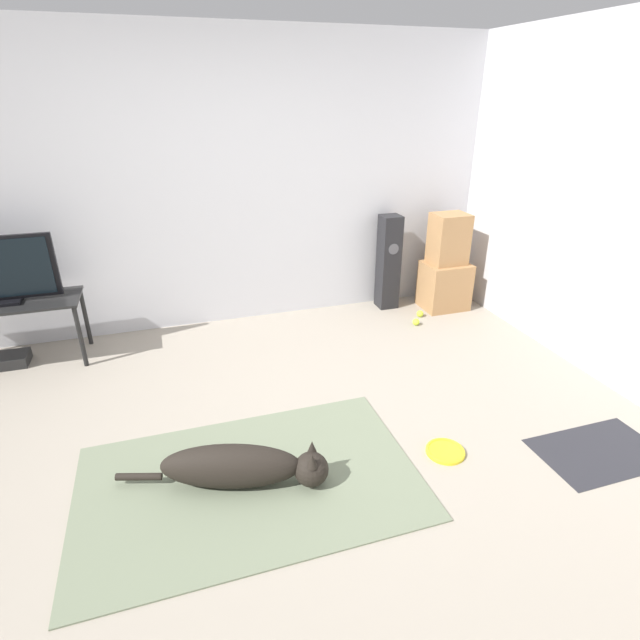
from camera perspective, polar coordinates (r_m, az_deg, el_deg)
name	(u,v)px	position (r m, az deg, el deg)	size (l,w,h in m)	color
ground_plane	(276,451)	(3.22, -5.03, -14.72)	(12.00, 12.00, 0.00)	#9E9384
wall_back	(216,186)	(4.63, -11.77, 14.73)	(8.00, 0.06, 2.55)	silver
area_rug	(250,482)	(3.02, -8.00, -17.84)	(1.91, 1.21, 0.01)	slate
dog	(243,466)	(2.93, -8.84, -16.21)	(1.15, 0.45, 0.26)	black
frisbee	(445,451)	(3.28, 14.13, -14.33)	(0.24, 0.24, 0.03)	yellow
cardboard_box_lower	(444,286)	(5.24, 14.03, 3.84)	(0.44, 0.37, 0.47)	#A87A4C
cardboard_box_upper	(449,239)	(5.11, 14.50, 8.96)	(0.34, 0.28, 0.49)	#A87A4C
floor_speaker	(388,262)	(5.08, 7.83, 6.54)	(0.19, 0.20, 0.95)	black
tv_stand	(2,311)	(4.62, -32.61, 0.89)	(1.16, 0.46, 0.54)	black
tennis_ball_by_boxes	(420,314)	(5.03, 11.36, 0.71)	(0.07, 0.07, 0.07)	#C6E033
tennis_ball_near_speaker	(416,322)	(4.84, 10.92, -0.22)	(0.07, 0.07, 0.07)	#C6E033
game_console	(9,360)	(4.80, -32.02, -3.90)	(0.30, 0.23, 0.09)	black
door_mat	(600,452)	(3.64, 29.33, -12.97)	(0.78, 0.49, 0.01)	#28282D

